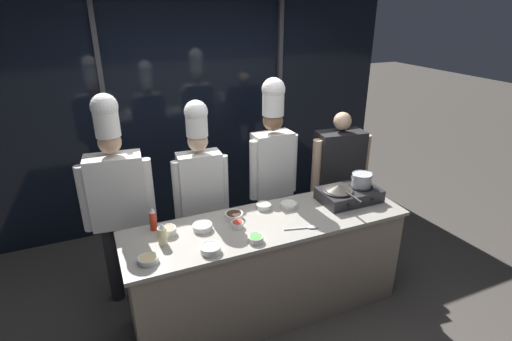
{
  "coord_description": "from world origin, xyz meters",
  "views": [
    {
      "loc": [
        -1.21,
        -2.52,
        2.52
      ],
      "look_at": [
        0.0,
        0.25,
        1.23
      ],
      "focal_mm": 28.0,
      "sensor_mm": 36.0,
      "label": 1
    }
  ],
  "objects": [
    {
      "name": "demo_counter",
      "position": [
        0.0,
        0.0,
        0.44
      ],
      "size": [
        2.32,
        0.67,
        0.88
      ],
      "color": "gray",
      "rests_on": "ground_plane"
    },
    {
      "name": "serving_spoon_slotted",
      "position": [
        0.24,
        -0.22,
        0.89
      ],
      "size": [
        0.27,
        0.1,
        0.02
      ],
      "color": "#B2B5BA",
      "rests_on": "demo_counter"
    },
    {
      "name": "prep_bowl_chicken",
      "position": [
        -0.56,
        -0.22,
        0.91
      ],
      "size": [
        0.15,
        0.15,
        0.05
      ],
      "color": "white",
      "rests_on": "demo_counter"
    },
    {
      "name": "squeeze_bottle_chili",
      "position": [
        -0.87,
        0.24,
        0.97
      ],
      "size": [
        0.06,
        0.06,
        0.19
      ],
      "color": "red",
      "rests_on": "demo_counter"
    },
    {
      "name": "prep_bowl_mushrooms",
      "position": [
        -0.78,
        0.13,
        0.92
      ],
      "size": [
        0.13,
        0.13,
        0.06
      ],
      "color": "white",
      "rests_on": "demo_counter"
    },
    {
      "name": "chef_head",
      "position": [
        -1.08,
        0.66,
        1.07
      ],
      "size": [
        0.59,
        0.28,
        1.89
      ],
      "rotation": [
        0.0,
        0.0,
        3.04
      ],
      "color": "#232326",
      "rests_on": "ground_plane"
    },
    {
      "name": "person_guest",
      "position": [
        1.08,
        0.6,
        0.91
      ],
      "size": [
        0.62,
        0.3,
        1.53
      ],
      "rotation": [
        0.0,
        0.0,
        3.02
      ],
      "color": "#4C4C51",
      "rests_on": "ground_plane"
    },
    {
      "name": "frying_pan",
      "position": [
        0.69,
        0.05,
        1.03
      ],
      "size": [
        0.27,
        0.46,
        0.05
      ],
      "color": "#38332D",
      "rests_on": "portable_stove"
    },
    {
      "name": "squeeze_bottle_oil",
      "position": [
        -0.84,
        0.02,
        0.96
      ],
      "size": [
        0.07,
        0.07,
        0.17
      ],
      "color": "beige",
      "rests_on": "demo_counter"
    },
    {
      "name": "stock_pot",
      "position": [
        0.94,
        0.05,
        1.07
      ],
      "size": [
        0.2,
        0.18,
        0.12
      ],
      "color": "#B7BABF",
      "rests_on": "portable_stove"
    },
    {
      "name": "prep_bowl_soy_glaze",
      "position": [
        -0.24,
        0.15,
        0.91
      ],
      "size": [
        0.15,
        0.15,
        0.05
      ],
      "color": "white",
      "rests_on": "demo_counter"
    },
    {
      "name": "prep_bowl_noodles",
      "position": [
        0.06,
        0.21,
        0.91
      ],
      "size": [
        0.13,
        0.13,
        0.04
      ],
      "color": "white",
      "rests_on": "demo_counter"
    },
    {
      "name": "prep_bowl_ginger",
      "position": [
        -0.98,
        -0.16,
        0.91
      ],
      "size": [
        0.14,
        0.14,
        0.04
      ],
      "color": "white",
      "rests_on": "demo_counter"
    },
    {
      "name": "chef_line",
      "position": [
        0.33,
        0.62,
        1.14
      ],
      "size": [
        0.5,
        0.21,
        1.91
      ],
      "rotation": [
        0.0,
        0.0,
        3.18
      ],
      "color": "#2D3856",
      "rests_on": "ground_plane"
    },
    {
      "name": "window_wall_back",
      "position": [
        0.0,
        1.91,
        1.35
      ],
      "size": [
        4.8,
        0.09,
        2.7
      ],
      "color": "black",
      "rests_on": "ground_plane"
    },
    {
      "name": "prep_bowl_rice",
      "position": [
        -0.52,
        0.09,
        0.91
      ],
      "size": [
        0.15,
        0.15,
        0.05
      ],
      "color": "white",
      "rests_on": "demo_counter"
    },
    {
      "name": "portable_stove",
      "position": [
        0.82,
        0.05,
        0.94
      ],
      "size": [
        0.53,
        0.35,
        0.12
      ],
      "color": "#28282B",
      "rests_on": "demo_counter"
    },
    {
      "name": "prep_bowl_bean_sprouts",
      "position": [
        0.26,
        0.15,
        0.91
      ],
      "size": [
        0.14,
        0.14,
        0.05
      ],
      "color": "white",
      "rests_on": "demo_counter"
    },
    {
      "name": "ground_plane",
      "position": [
        0.0,
        0.0,
        0.0
      ],
      "size": [
        24.0,
        24.0,
        0.0
      ],
      "primitive_type": "plane",
      "color": "#47423D"
    },
    {
      "name": "prep_bowl_chili_flakes",
      "position": [
        -0.26,
        0.01,
        0.91
      ],
      "size": [
        0.1,
        0.1,
        0.05
      ],
      "color": "white",
      "rests_on": "demo_counter"
    },
    {
      "name": "prep_bowl_scallions",
      "position": [
        -0.21,
        -0.23,
        0.91
      ],
      "size": [
        0.12,
        0.12,
        0.05
      ],
      "color": "white",
      "rests_on": "demo_counter"
    },
    {
      "name": "chef_sous",
      "position": [
        -0.38,
        0.61,
        1.04
      ],
      "size": [
        0.5,
        0.22,
        1.78
      ],
      "rotation": [
        0.0,
        0.0,
        3.08
      ],
      "color": "#4C4C51",
      "rests_on": "ground_plane"
    }
  ]
}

